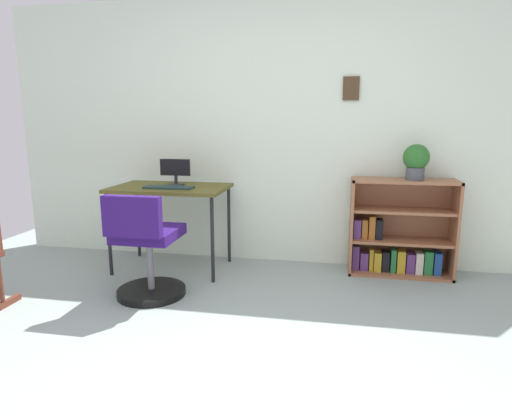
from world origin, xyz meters
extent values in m
plane|color=#8E9E98|center=(0.00, 0.00, 0.00)|extent=(6.24, 6.24, 0.00)
cube|color=silver|center=(0.00, 2.15, 1.20)|extent=(5.20, 0.10, 2.40)
cube|color=#47311F|center=(0.64, 2.09, 1.59)|extent=(0.14, 0.02, 0.20)
cube|color=#534E1C|center=(-0.89, 1.70, 0.74)|extent=(1.00, 0.63, 0.03)
cylinder|color=black|center=(-1.35, 1.43, 0.36)|extent=(0.03, 0.03, 0.72)
cylinder|color=black|center=(-0.43, 1.43, 0.36)|extent=(0.03, 0.03, 0.72)
cylinder|color=black|center=(-1.35, 1.97, 0.36)|extent=(0.03, 0.03, 0.72)
cylinder|color=black|center=(-0.43, 1.97, 0.36)|extent=(0.03, 0.03, 0.72)
cylinder|color=#262628|center=(-0.87, 1.79, 0.76)|extent=(0.15, 0.15, 0.01)
cylinder|color=#262628|center=(-0.87, 1.79, 0.80)|extent=(0.03, 0.03, 0.08)
cube|color=black|center=(-0.87, 1.78, 0.91)|extent=(0.27, 0.02, 0.15)
cube|color=#223737|center=(-0.86, 1.59, 0.76)|extent=(0.42, 0.14, 0.02)
cylinder|color=black|center=(-0.83, 1.08, 0.03)|extent=(0.52, 0.52, 0.05)
cylinder|color=slate|center=(-0.83, 1.08, 0.25)|extent=(0.05, 0.05, 0.40)
cube|color=#2C125D|center=(-0.83, 1.08, 0.49)|extent=(0.44, 0.44, 0.08)
cube|color=#2C125D|center=(-0.83, 0.83, 0.67)|extent=(0.42, 0.07, 0.29)
cylinder|color=#5C2C1F|center=(-1.77, 0.66, 0.21)|extent=(0.03, 0.03, 0.34)
cube|color=#986040|center=(0.68, 1.92, 0.42)|extent=(0.02, 0.30, 0.83)
cube|color=#986040|center=(1.53, 1.92, 0.42)|extent=(0.02, 0.30, 0.83)
cube|color=#986040|center=(1.11, 1.92, 0.82)|extent=(0.87, 0.30, 0.02)
cube|color=#986040|center=(1.11, 1.92, 0.01)|extent=(0.87, 0.30, 0.02)
cube|color=#986040|center=(1.11, 2.06, 0.42)|extent=(0.87, 0.02, 0.83)
cube|color=#986040|center=(1.11, 1.92, 0.30)|extent=(0.82, 0.28, 0.02)
cube|color=#986040|center=(1.11, 1.92, 0.57)|extent=(0.82, 0.28, 0.02)
cube|color=#593372|center=(0.74, 1.91, 0.13)|extent=(0.06, 0.09, 0.22)
cube|color=#593372|center=(0.81, 1.91, 0.10)|extent=(0.07, 0.10, 0.16)
cube|color=#B79323|center=(0.87, 1.91, 0.12)|extent=(0.03, 0.09, 0.19)
cube|color=#B79323|center=(0.92, 1.91, 0.11)|extent=(0.06, 0.12, 0.17)
cube|color=black|center=(0.99, 1.91, 0.11)|extent=(0.06, 0.10, 0.18)
cube|color=#237238|center=(1.05, 1.91, 0.13)|extent=(0.04, 0.12, 0.20)
cube|color=#B79323|center=(1.12, 1.91, 0.12)|extent=(0.07, 0.12, 0.19)
cube|color=#593372|center=(1.19, 1.91, 0.11)|extent=(0.07, 0.11, 0.17)
cube|color=beige|center=(1.27, 1.91, 0.12)|extent=(0.06, 0.12, 0.19)
cube|color=#237238|center=(1.34, 1.91, 0.12)|extent=(0.07, 0.11, 0.20)
cube|color=#1E478C|center=(1.41, 1.91, 0.12)|extent=(0.06, 0.13, 0.20)
cube|color=#593372|center=(0.74, 1.91, 0.40)|extent=(0.06, 0.11, 0.17)
cube|color=#99591E|center=(0.80, 1.91, 0.40)|extent=(0.05, 0.10, 0.17)
cube|color=#99591E|center=(0.86, 1.91, 0.41)|extent=(0.05, 0.11, 0.20)
cube|color=black|center=(0.92, 1.91, 0.40)|extent=(0.06, 0.11, 0.17)
cylinder|color=#474C51|center=(1.18, 1.90, 0.89)|extent=(0.15, 0.15, 0.10)
sphere|color=#2C6729|center=(1.18, 1.90, 1.02)|extent=(0.21, 0.21, 0.21)
camera|label=1|loc=(0.55, -1.85, 1.32)|focal=30.32mm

